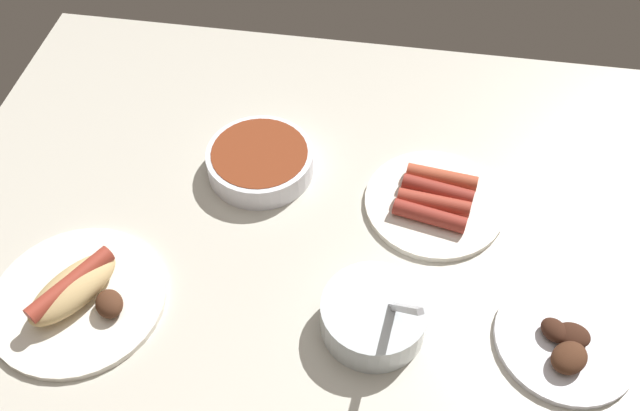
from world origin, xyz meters
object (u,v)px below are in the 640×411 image
plate_sausages (435,201)px  bowl_chili (260,160)px  plate_grilled_meat (566,342)px  plate_hotdog_assembled (77,295)px  bowl_coleslaw (374,315)px

plate_sausages → bowl_chili: bearing=173.9°
plate_grilled_meat → plate_hotdog_assembled: 65.68cm
bowl_chili → plate_hotdog_assembled: 34.04cm
bowl_chili → plate_sausages: 28.03cm
bowl_chili → plate_sausages: bowl_chili is taller
plate_hotdog_assembled → plate_sausages: bearing=27.8°
plate_hotdog_assembled → plate_sausages: (47.32, 24.93, -0.66)cm
plate_sausages → plate_grilled_meat: bearing=-49.3°
bowl_coleslaw → plate_hotdog_assembled: bowl_coleslaw is taller
bowl_chili → plate_sausages: bearing=-6.1°
bowl_chili → plate_grilled_meat: bowl_chili is taller
plate_hotdog_assembled → plate_sausages: plate_hotdog_assembled is taller
plate_grilled_meat → plate_sausages: plate_grilled_meat is taller
bowl_coleslaw → plate_grilled_meat: bearing=2.5°
bowl_chili → plate_hotdog_assembled: size_ratio=0.70×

